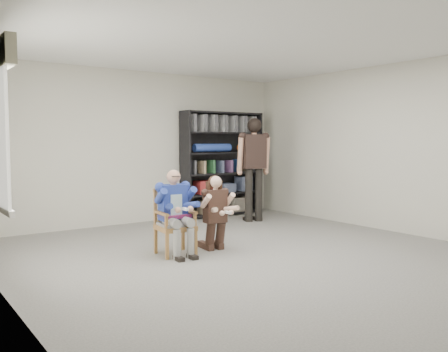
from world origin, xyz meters
TOP-DOWN VIEW (x-y plane):
  - room_shell at (0.00, 0.00)m, footprint 6.00×7.00m
  - floor at (0.00, 0.00)m, footprint 6.00×7.00m
  - armchair at (-0.77, 0.92)m, footprint 0.56×0.54m
  - seated_man at (-0.77, 0.92)m, footprint 0.56×0.74m
  - kneeling_woman at (-0.19, 0.80)m, footprint 0.51×0.75m
  - bookshelf at (1.70, 3.28)m, footprint 1.80×0.38m
  - standing_man at (1.75, 2.33)m, footprint 0.67×0.50m

SIDE VIEW (x-z plane):
  - floor at x=0.00m, z-range -0.01..0.01m
  - armchair at x=-0.77m, z-range 0.00..0.88m
  - kneeling_woman at x=-0.19m, z-range 0.00..1.05m
  - seated_man at x=-0.77m, z-range 0.00..1.15m
  - standing_man at x=1.75m, z-range 0.00..1.92m
  - bookshelf at x=1.70m, z-range 0.00..2.10m
  - room_shell at x=0.00m, z-range 0.00..2.80m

